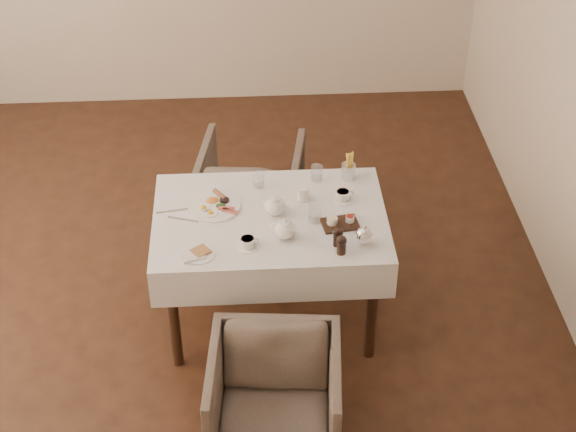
# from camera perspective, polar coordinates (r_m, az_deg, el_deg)

# --- Properties ---
(table) EXTENTS (1.28, 0.88, 0.75)m
(table) POSITION_cam_1_polar(r_m,az_deg,el_deg) (4.89, -1.16, -1.11)
(table) COLOR black
(table) RESTS_ON ground
(armchair_near) EXTENTS (0.70, 0.72, 0.60)m
(armchair_near) POSITION_cam_1_polar(r_m,az_deg,el_deg) (4.46, -0.87, -11.81)
(armchair_near) COLOR brown
(armchair_near) RESTS_ON ground
(armchair_far) EXTENTS (0.75, 0.77, 0.61)m
(armchair_far) POSITION_cam_1_polar(r_m,az_deg,el_deg) (5.82, -2.38, 1.87)
(armchair_far) COLOR brown
(armchair_far) RESTS_ON ground
(breakfast_plate) EXTENTS (0.29, 0.29, 0.04)m
(breakfast_plate) POSITION_cam_1_polar(r_m,az_deg,el_deg) (4.89, -4.76, 0.69)
(breakfast_plate) COLOR white
(breakfast_plate) RESTS_ON table
(side_plate) EXTENTS (0.18, 0.17, 0.02)m
(side_plate) POSITION_cam_1_polar(r_m,az_deg,el_deg) (4.57, -5.86, -2.46)
(side_plate) COLOR white
(side_plate) RESTS_ON table
(teapot_centre) EXTENTS (0.19, 0.17, 0.13)m
(teapot_centre) POSITION_cam_1_polar(r_m,az_deg,el_deg) (4.79, -0.82, 0.73)
(teapot_centre) COLOR white
(teapot_centre) RESTS_ON table
(teapot_front) EXTENTS (0.19, 0.17, 0.12)m
(teapot_front) POSITION_cam_1_polar(r_m,az_deg,el_deg) (4.63, -0.18, -0.82)
(teapot_front) COLOR white
(teapot_front) RESTS_ON table
(creamer) EXTENTS (0.08, 0.08, 0.08)m
(creamer) POSITION_cam_1_polar(r_m,az_deg,el_deg) (4.92, 0.98, 1.47)
(creamer) COLOR white
(creamer) RESTS_ON table
(teacup_near) EXTENTS (0.12, 0.12, 0.06)m
(teacup_near) POSITION_cam_1_polar(r_m,az_deg,el_deg) (4.59, -2.63, -1.76)
(teacup_near) COLOR white
(teacup_near) RESTS_ON table
(teacup_far) EXTENTS (0.12, 0.12, 0.06)m
(teacup_far) POSITION_cam_1_polar(r_m,az_deg,el_deg) (4.93, 3.55, 1.30)
(teacup_far) COLOR white
(teacup_far) RESTS_ON table
(glass_left) EXTENTS (0.07, 0.07, 0.09)m
(glass_left) POSITION_cam_1_polar(r_m,az_deg,el_deg) (5.02, -1.91, 2.36)
(glass_left) COLOR silver
(glass_left) RESTS_ON table
(glass_mid) EXTENTS (0.08, 0.08, 0.10)m
(glass_mid) POSITION_cam_1_polar(r_m,az_deg,el_deg) (4.75, 1.75, 0.16)
(glass_mid) COLOR silver
(glass_mid) RESTS_ON table
(glass_right) EXTENTS (0.09, 0.09, 0.09)m
(glass_right) POSITION_cam_1_polar(r_m,az_deg,el_deg) (5.07, 1.87, 2.79)
(glass_right) COLOR silver
(glass_right) RESTS_ON table
(condiment_board) EXTENTS (0.21, 0.16, 0.05)m
(condiment_board) POSITION_cam_1_polar(r_m,az_deg,el_deg) (4.75, 3.37, -0.43)
(condiment_board) COLOR black
(condiment_board) RESTS_ON table
(pepper_mill_left) EXTENTS (0.06, 0.06, 0.11)m
(pepper_mill_left) POSITION_cam_1_polar(r_m,az_deg,el_deg) (4.54, 3.48, -1.87)
(pepper_mill_left) COLOR black
(pepper_mill_left) RESTS_ON table
(pepper_mill_right) EXTENTS (0.07, 0.07, 0.11)m
(pepper_mill_right) POSITION_cam_1_polar(r_m,az_deg,el_deg) (4.59, 3.24, -1.32)
(pepper_mill_right) COLOR black
(pepper_mill_right) RESTS_ON table
(silver_pot) EXTENTS (0.14, 0.13, 0.12)m
(silver_pot) POSITION_cam_1_polar(r_m,az_deg,el_deg) (4.61, 4.94, -1.17)
(silver_pot) COLOR white
(silver_pot) RESTS_ON table
(fries_cup) EXTENTS (0.08, 0.08, 0.17)m
(fries_cup) POSITION_cam_1_polar(r_m,az_deg,el_deg) (5.08, 3.93, 3.15)
(fries_cup) COLOR silver
(fries_cup) RESTS_ON table
(cutlery_fork) EXTENTS (0.20, 0.05, 0.00)m
(cutlery_fork) POSITION_cam_1_polar(r_m,az_deg,el_deg) (4.89, -7.35, 0.34)
(cutlery_fork) COLOR silver
(cutlery_fork) RESTS_ON table
(cutlery_knife) EXTENTS (0.17, 0.07, 0.00)m
(cutlery_knife) POSITION_cam_1_polar(r_m,az_deg,el_deg) (4.82, -6.80, -0.22)
(cutlery_knife) COLOR silver
(cutlery_knife) RESTS_ON table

